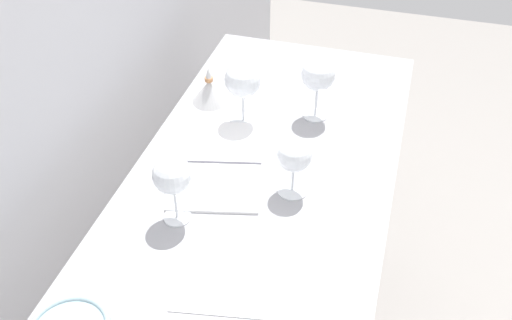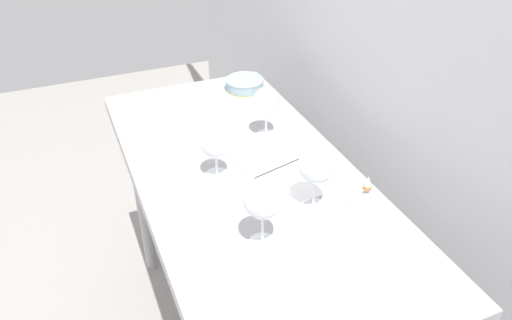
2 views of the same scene
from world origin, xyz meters
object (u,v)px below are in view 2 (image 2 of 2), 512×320
Objects in this scene: wine_glass_near_right at (263,202)px; open_notebook at (284,167)px; tasting_sheet_upper at (202,126)px; decanter_funnel at (365,199)px; wine_glass_near_center at (215,145)px; tasting_bowl at (245,83)px; wine_glass_far_right at (316,167)px; wine_glass_far_left at (266,102)px.

wine_glass_near_right reaches higher than open_notebook.
decanter_funnel reaches higher than tasting_sheet_upper.
decanter_funnel is at bearing 46.07° from wine_glass_near_center.
open_notebook is 0.58m from tasting_bowl.
wine_glass_far_right is 0.41m from wine_glass_far_left.
wine_glass_near_right is 1.06× the size of wine_glass_far_left.
wine_glass_far_left is at bearing -10.16° from tasting_bowl.
open_notebook is (-0.28, 0.20, -0.13)m from wine_glass_near_right.
wine_glass_near_right is 0.37m from open_notebook.
tasting_sheet_upper is at bearing -126.41° from wine_glass_far_left.
open_notebook is 0.30m from decanter_funnel.
wine_glass_far_right is at bearing -5.00° from wine_glass_far_left.
tasting_bowl is at bearing 150.33° from wine_glass_near_center.
open_notebook is 1.58× the size of tasting_sheet_upper.
tasting_bowl is (-0.77, 0.10, -0.11)m from wine_glass_far_right.
open_notebook is at bearing 178.41° from wine_glass_far_right.
wine_glass_near_center is 0.32m from wine_glass_far_right.
wine_glass_near_right reaches higher than wine_glass_near_center.
wine_glass_far_left is at bearing -169.52° from decanter_funnel.
wine_glass_near_right reaches higher than wine_glass_far_left.
wine_glass_far_left is 0.49m from decanter_funnel.
wine_glass_near_right is at bearing -18.81° from tasting_bowl.
wine_glass_near_center reaches higher than decanter_funnel.
tasting_sheet_upper is at bearing -169.10° from open_notebook.
wine_glass_far_right is 0.79m from tasting_bowl.
wine_glass_near_center is at bearing -29.67° from tasting_bowl.
tasting_sheet_upper is 1.60× the size of tasting_bowl.
decanter_funnel is at bearing 13.89° from tasting_sheet_upper.
tasting_sheet_upper is at bearing 176.42° from wine_glass_near_right.
open_notebook is 2.53× the size of tasting_bowl.
tasting_bowl is at bearing 156.98° from open_notebook.
tasting_bowl is at bearing 169.84° from wine_glass_far_left.
wine_glass_near_center is 0.29m from wine_glass_far_left.
wine_glass_near_center reaches higher than open_notebook.
wine_glass_far_right is at bearing -7.44° from tasting_bowl.
wine_glass_near_right is 0.64m from tasting_sheet_upper.
wine_glass_near_center is 0.33m from wine_glass_near_right.
wine_glass_near_right is at bearing -24.72° from wine_glass_far_left.
tasting_bowl is (-0.53, 0.30, -0.08)m from wine_glass_near_center.
tasting_sheet_upper is (-0.63, 0.04, -0.13)m from wine_glass_near_right.
tasting_sheet_upper is (-0.14, -0.19, -0.13)m from wine_glass_far_left.
wine_glass_far_left is 0.38m from tasting_bowl.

